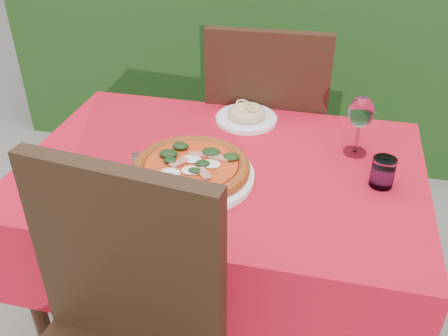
% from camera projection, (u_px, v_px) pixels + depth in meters
% --- Properties ---
extents(ground, '(60.00, 60.00, 0.00)m').
position_uv_depth(ground, '(222.00, 323.00, 1.98)').
color(ground, slate).
rests_on(ground, ground).
extents(dining_table, '(1.26, 0.86, 0.75)m').
position_uv_depth(dining_table, '(222.00, 203.00, 1.66)').
color(dining_table, '#462516').
rests_on(dining_table, ground).
extents(chair_far, '(0.49, 0.49, 1.04)m').
position_uv_depth(chair_far, '(267.00, 126.00, 2.11)').
color(chair_far, black).
rests_on(chair_far, ground).
extents(pizza_plate, '(0.41, 0.41, 0.07)m').
position_uv_depth(pizza_plate, '(192.00, 170.00, 1.49)').
color(pizza_plate, white).
rests_on(pizza_plate, dining_table).
extents(pasta_plate, '(0.22, 0.22, 0.06)m').
position_uv_depth(pasta_plate, '(246.00, 115.00, 1.82)').
color(pasta_plate, white).
rests_on(pasta_plate, dining_table).
extents(water_glass, '(0.07, 0.07, 0.09)m').
position_uv_depth(water_glass, '(382.00, 174.00, 1.46)').
color(water_glass, silver).
rests_on(water_glass, dining_table).
extents(wine_glass, '(0.08, 0.08, 0.20)m').
position_uv_depth(wine_glass, '(361.00, 114.00, 1.56)').
color(wine_glass, silver).
rests_on(wine_glass, dining_table).
extents(fork, '(0.11, 0.19, 0.01)m').
position_uv_depth(fork, '(137.00, 170.00, 1.54)').
color(fork, '#B0B0B7').
rests_on(fork, dining_table).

